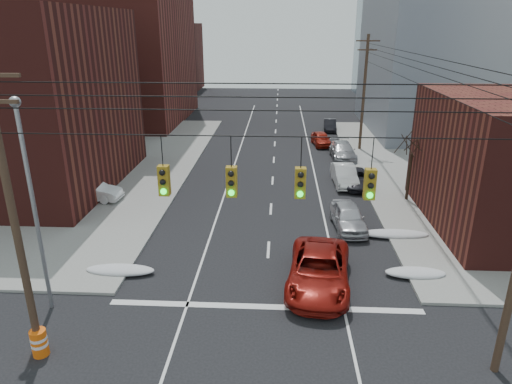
# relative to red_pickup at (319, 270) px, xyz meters

# --- Properties ---
(building_brick_far) EXTENTS (22.00, 18.00, 12.00)m
(building_brick_far) POSITION_rel_red_pickup_xyz_m (-28.50, 65.61, 5.14)
(building_brick_far) COLOR #4D1B17
(building_brick_far) RESTS_ON ground
(building_office) EXTENTS (22.00, 20.00, 25.00)m
(building_office) POSITION_rel_red_pickup_xyz_m (19.50, 35.61, 11.64)
(building_office) COLOR gray
(building_office) RESTS_ON ground
(building_glass) EXTENTS (20.00, 18.00, 22.00)m
(building_glass) POSITION_rel_red_pickup_xyz_m (21.50, 61.61, 10.14)
(building_glass) COLOR gray
(building_glass) RESTS_ON ground
(utility_pole_left) EXTENTS (2.20, 0.28, 11.00)m
(utility_pole_left) POSITION_rel_red_pickup_xyz_m (-11.00, -5.39, 4.93)
(utility_pole_left) COLOR #473323
(utility_pole_left) RESTS_ON ground
(utility_pole_far) EXTENTS (2.20, 0.28, 11.00)m
(utility_pole_far) POSITION_rel_red_pickup_xyz_m (6.00, 25.61, 4.93)
(utility_pole_far) COLOR #473323
(utility_pole_far) RESTS_ON ground
(traffic_signals) EXTENTS (17.00, 0.42, 2.02)m
(traffic_signals) POSITION_rel_red_pickup_xyz_m (-2.40, -5.42, 6.31)
(traffic_signals) COLOR black
(traffic_signals) RESTS_ON ground
(street_light) EXTENTS (0.44, 0.44, 9.32)m
(street_light) POSITION_rel_red_pickup_xyz_m (-12.00, -2.39, 4.68)
(street_light) COLOR gray
(street_light) RESTS_ON ground
(bare_tree) EXTENTS (2.09, 2.20, 4.93)m
(bare_tree) POSITION_rel_red_pickup_xyz_m (7.09, 11.61, 1.46)
(bare_tree) COLOR black
(bare_tree) RESTS_ON ground
(snow_nw) EXTENTS (3.50, 1.08, 0.42)m
(snow_nw) POSITION_rel_red_pickup_xyz_m (-9.90, 0.61, -0.65)
(snow_nw) COLOR silver
(snow_nw) RESTS_ON ground
(snow_ne) EXTENTS (3.00, 1.08, 0.42)m
(snow_ne) POSITION_rel_red_pickup_xyz_m (4.90, 1.11, -0.65)
(snow_ne) COLOR silver
(snow_ne) RESTS_ON ground
(snow_east_far) EXTENTS (4.00, 1.08, 0.42)m
(snow_east_far) POSITION_rel_red_pickup_xyz_m (4.90, 5.61, -0.65)
(snow_east_far) COLOR silver
(snow_east_far) RESTS_ON ground
(red_pickup) EXTENTS (3.55, 6.47, 1.72)m
(red_pickup) POSITION_rel_red_pickup_xyz_m (0.00, 0.00, 0.00)
(red_pickup) COLOR maroon
(red_pickup) RESTS_ON ground
(parked_car_a) EXTENTS (2.10, 4.58, 1.52)m
(parked_car_a) POSITION_rel_red_pickup_xyz_m (2.30, 6.75, -0.10)
(parked_car_a) COLOR #BABAC0
(parked_car_a) RESTS_ON ground
(parked_car_b) EXTENTS (1.76, 4.69, 1.53)m
(parked_car_b) POSITION_rel_red_pickup_xyz_m (3.12, 15.00, -0.09)
(parked_car_b) COLOR silver
(parked_car_b) RESTS_ON ground
(parked_car_c) EXTENTS (2.36, 4.73, 1.29)m
(parked_car_c) POSITION_rel_red_pickup_xyz_m (3.90, 14.63, -0.22)
(parked_car_c) COLOR black
(parked_car_c) RESTS_ON ground
(parked_car_d) EXTENTS (2.27, 5.27, 1.51)m
(parked_car_d) POSITION_rel_red_pickup_xyz_m (3.90, 22.37, -0.10)
(parked_car_d) COLOR #A3A4A8
(parked_car_d) RESTS_ON ground
(parked_car_e) EXTENTS (2.17, 4.25, 1.39)m
(parked_car_e) POSITION_rel_red_pickup_xyz_m (2.30, 27.24, -0.17)
(parked_car_e) COLOR maroon
(parked_car_e) RESTS_ON ground
(parked_car_f) EXTENTS (1.66, 4.08, 1.32)m
(parked_car_f) POSITION_rel_red_pickup_xyz_m (3.90, 34.38, -0.20)
(parked_car_f) COLOR black
(parked_car_f) RESTS_ON ground
(lot_car_a) EXTENTS (4.29, 1.89, 1.37)m
(lot_car_a) POSITION_rel_red_pickup_xyz_m (-15.11, 10.26, -0.02)
(lot_car_a) COLOR silver
(lot_car_a) RESTS_ON sidewalk_nw
(lot_car_b) EXTENTS (5.87, 3.65, 1.51)m
(lot_car_b) POSITION_rel_red_pickup_xyz_m (-18.15, 16.56, 0.05)
(lot_car_b) COLOR #BABABF
(lot_car_b) RESTS_ON sidewalk_nw
(lot_car_c) EXTENTS (5.87, 4.00, 1.58)m
(lot_car_c) POSITION_rel_red_pickup_xyz_m (-19.53, 9.70, 0.08)
(lot_car_c) COLOR black
(lot_car_c) RESTS_ON sidewalk_nw
(lot_car_d) EXTENTS (3.96, 1.76, 1.32)m
(lot_car_d) POSITION_rel_red_pickup_xyz_m (-18.97, 18.33, -0.05)
(lot_car_d) COLOR silver
(lot_car_d) RESTS_ON sidewalk_nw
(construction_barrel) EXTENTS (0.72, 0.72, 1.08)m
(construction_barrel) POSITION_rel_red_pickup_xyz_m (-10.92, -5.46, -0.30)
(construction_barrel) COLOR #F85F0D
(construction_barrel) RESTS_ON ground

